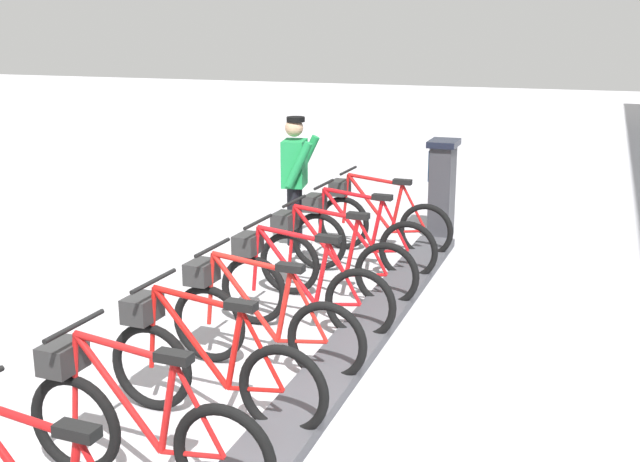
% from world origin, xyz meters
% --- Properties ---
extents(ground_plane, '(60.00, 60.00, 0.00)m').
position_xyz_m(ground_plane, '(0.00, 0.00, 0.00)').
color(ground_plane, '#B2B0B5').
extents(dock_rail_base, '(0.44, 9.84, 0.10)m').
position_xyz_m(dock_rail_base, '(0.00, 0.00, 0.05)').
color(dock_rail_base, '#47474C').
rests_on(dock_rail_base, ground).
extents(payment_kiosk, '(0.36, 0.52, 1.28)m').
position_xyz_m(payment_kiosk, '(0.05, -5.36, 0.67)').
color(payment_kiosk, '#38383D').
rests_on(payment_kiosk, ground).
extents(bike_docked_0, '(1.72, 0.54, 1.02)m').
position_xyz_m(bike_docked_0, '(0.62, -4.32, 0.43)').
color(bike_docked_0, black).
rests_on(bike_docked_0, ground).
extents(bike_docked_1, '(1.72, 0.54, 1.02)m').
position_xyz_m(bike_docked_1, '(0.62, -3.42, 0.43)').
color(bike_docked_1, black).
rests_on(bike_docked_1, ground).
extents(bike_docked_2, '(1.72, 0.54, 1.02)m').
position_xyz_m(bike_docked_2, '(0.62, -2.52, 0.43)').
color(bike_docked_2, black).
rests_on(bike_docked_2, ground).
extents(bike_docked_3, '(1.72, 0.54, 1.02)m').
position_xyz_m(bike_docked_3, '(0.62, -1.61, 0.43)').
color(bike_docked_3, black).
rests_on(bike_docked_3, ground).
extents(bike_docked_4, '(1.72, 0.54, 1.02)m').
position_xyz_m(bike_docked_4, '(0.62, -0.71, 0.43)').
color(bike_docked_4, black).
rests_on(bike_docked_4, ground).
extents(bike_docked_5, '(1.72, 0.54, 1.02)m').
position_xyz_m(bike_docked_5, '(0.62, 0.20, 0.43)').
color(bike_docked_5, black).
rests_on(bike_docked_5, ground).
extents(bike_docked_6, '(1.72, 0.54, 1.02)m').
position_xyz_m(bike_docked_6, '(0.62, 1.10, 0.43)').
color(bike_docked_6, black).
rests_on(bike_docked_6, ground).
extents(worker_near_rack, '(0.50, 0.67, 1.66)m').
position_xyz_m(worker_near_rack, '(1.61, -4.07, 0.91)').
color(worker_near_rack, white).
rests_on(worker_near_rack, ground).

